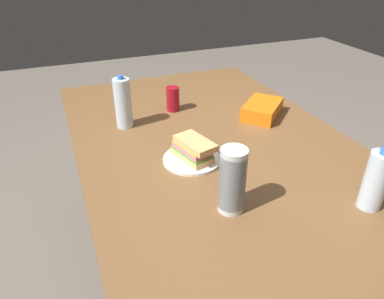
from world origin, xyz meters
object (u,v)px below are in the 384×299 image
at_px(dining_table, 213,157).
at_px(sandwich, 193,149).
at_px(paper_plate, 192,159).
at_px(chip_bag, 262,109).
at_px(water_bottle_spare, 376,181).
at_px(water_bottle_tall, 123,103).
at_px(plastic_cup_stack, 232,181).
at_px(soda_can_red, 173,99).

height_order(dining_table, sandwich, sandwich).
bearing_deg(dining_table, paper_plate, -53.28).
height_order(paper_plate, chip_bag, chip_bag).
relative_size(dining_table, water_bottle_spare, 8.41).
relative_size(water_bottle_tall, plastic_cup_stack, 1.10).
distance_m(paper_plate, soda_can_red, 0.49).
distance_m(dining_table, soda_can_red, 0.40).
bearing_deg(water_bottle_spare, chip_bag, 176.97).
xyz_separation_m(dining_table, soda_can_red, (-0.38, -0.05, 0.14)).
xyz_separation_m(sandwich, water_bottle_spare, (0.47, 0.43, 0.05)).
bearing_deg(plastic_cup_stack, dining_table, 162.30).
relative_size(paper_plate, plastic_cup_stack, 1.03).
xyz_separation_m(sandwich, chip_bag, (-0.26, 0.47, -0.02)).
distance_m(sandwich, soda_can_red, 0.49).
relative_size(chip_bag, water_bottle_tall, 0.95).
height_order(paper_plate, plastic_cup_stack, plastic_cup_stack).
bearing_deg(sandwich, water_bottle_tall, -155.69).
distance_m(paper_plate, plastic_cup_stack, 0.33).
height_order(plastic_cup_stack, water_bottle_spare, plastic_cup_stack).
height_order(sandwich, chip_bag, sandwich).
bearing_deg(dining_table, soda_can_red, -171.77).
xyz_separation_m(dining_table, water_bottle_spare, (0.58, 0.29, 0.18)).
height_order(paper_plate, soda_can_red, soda_can_red).
distance_m(dining_table, plastic_cup_stack, 0.48).
distance_m(soda_can_red, chip_bag, 0.44).
height_order(dining_table, paper_plate, paper_plate).
relative_size(soda_can_red, water_bottle_tall, 0.50).
distance_m(plastic_cup_stack, water_bottle_spare, 0.45).
bearing_deg(soda_can_red, plastic_cup_stack, -5.76).
relative_size(soda_can_red, water_bottle_spare, 0.57).
relative_size(chip_bag, water_bottle_spare, 1.07).
distance_m(paper_plate, water_bottle_tall, 0.45).
relative_size(sandwich, soda_can_red, 1.62).
height_order(water_bottle_tall, plastic_cup_stack, water_bottle_tall).
bearing_deg(water_bottle_tall, chip_bag, 77.85).
bearing_deg(chip_bag, water_bottle_spare, -135.67).
bearing_deg(chip_bag, sandwich, 166.44).
bearing_deg(chip_bag, soda_can_red, 106.53).
xyz_separation_m(water_bottle_tall, plastic_cup_stack, (0.71, 0.18, -0.00)).
relative_size(paper_plate, water_bottle_spare, 1.06).
bearing_deg(chip_bag, water_bottle_tall, 125.21).
xyz_separation_m(sandwich, soda_can_red, (-0.49, 0.09, 0.01)).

